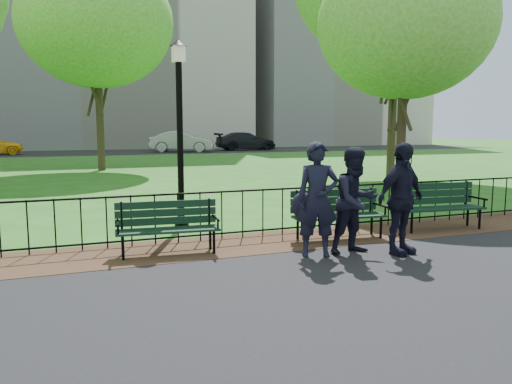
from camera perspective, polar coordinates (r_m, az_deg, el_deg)
name	(u,v)px	position (r m, az deg, el deg)	size (l,w,h in m)	color
ground	(347,260)	(7.90, 10.33, -7.62)	(120.00, 120.00, 0.00)	#255817
dirt_strip	(303,239)	(9.18, 5.45, -5.32)	(60.00, 1.60, 0.01)	#332015
far_street	(118,152)	(41.75, -15.53, 4.41)	(70.00, 9.00, 0.01)	black
iron_fence	(292,208)	(9.52, 4.14, -1.86)	(24.06, 0.06, 1.00)	black
apartment_east	(326,43)	(63.01, 8.06, 16.50)	(20.00, 15.00, 24.00)	beige
park_bench_main	(321,207)	(8.99, 7.43, -1.71)	(1.86, 0.69, 0.97)	black
park_bench_left_a	(167,222)	(8.14, -10.10, -3.36)	(1.66, 0.65, 0.92)	black
park_bench_right_a	(438,201)	(10.56, 20.11, -0.98)	(1.81, 0.71, 1.00)	black
lamppost	(180,127)	(10.11, -8.70, 7.31)	(0.33, 0.33, 3.72)	black
tree_near_e	(405,24)	(16.32, 16.70, 17.90)	(5.25, 5.25, 7.32)	#2D2116
tree_far_c	(96,23)	(25.05, -17.81, 17.96)	(6.97, 6.97, 9.72)	#2D2116
person_left	(318,200)	(7.84, 7.05, -0.86)	(0.66, 0.43, 1.80)	black
person_mid	(356,201)	(8.11, 11.33, -0.98)	(0.83, 0.43, 1.71)	black
person_right	(401,199)	(8.24, 16.23, -0.74)	(1.05, 0.43, 1.79)	black
sedan_silver	(182,142)	(40.88, -8.45, 5.73)	(1.78, 5.10, 1.68)	#95989C
sedan_dark	(246,141)	(43.68, -1.16, 5.83)	(2.17, 5.33, 1.55)	black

